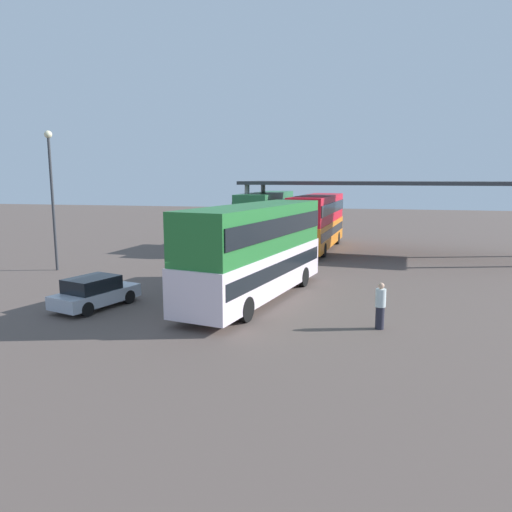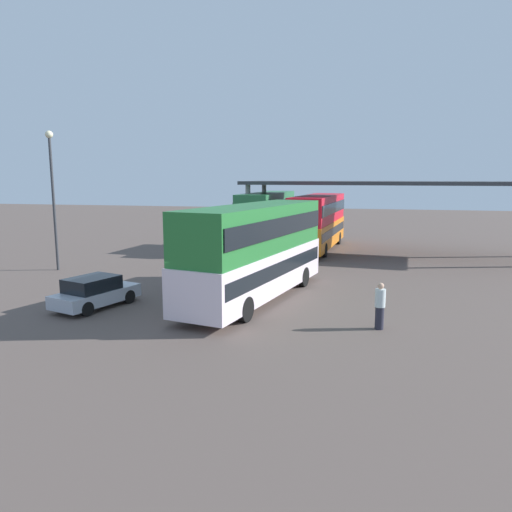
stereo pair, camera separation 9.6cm
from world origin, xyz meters
The scene contains 8 objects.
ground_plane centered at (0.00, 0.00, 0.00)m, with size 140.00×140.00×0.00m, color brown.
double_decker_main centered at (1.17, 3.74, 2.36)m, with size 4.71×11.10×4.31m.
parked_hatchback centered at (-5.23, 0.78, 0.67)m, with size 2.68×4.07×1.35m.
double_decker_near_canopy centered at (-1.69, 20.32, 2.37)m, with size 2.81×11.14×4.32m.
double_decker_mid_row centered at (2.42, 19.69, 2.29)m, with size 3.44×11.40×4.17m.
depot_canopy centered at (7.31, 18.42, 4.89)m, with size 21.00×7.07×5.24m.
lamppost_tall centered at (-12.04, 7.87, 5.12)m, with size 0.44×0.44×8.18m.
pedestrian_waiting centered at (6.57, 0.46, 0.87)m, with size 0.38×0.38×1.74m.
Camera 1 is at (5.82, -17.03, 5.51)m, focal length 33.44 mm.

